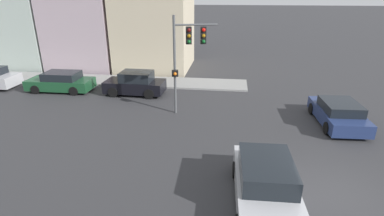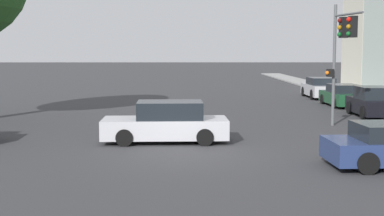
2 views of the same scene
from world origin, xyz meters
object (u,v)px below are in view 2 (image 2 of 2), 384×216
object	(u,v)px
crossing_car_0	(166,123)
parked_car_2	(320,88)
traffic_signal	(342,42)
parked_car_1	(343,96)
parked_car_0	(373,103)

from	to	relation	value
crossing_car_0	parked_car_2	world-z (taller)	crossing_car_0
crossing_car_0	traffic_signal	bearing A→B (deg)	-155.96
crossing_car_0	parked_car_1	bearing A→B (deg)	-130.31
parked_car_0	parked_car_1	bearing A→B (deg)	1.21
crossing_car_0	parked_car_2	bearing A→B (deg)	-120.59
parked_car_2	crossing_car_0	bearing A→B (deg)	151.68
parked_car_1	parked_car_2	xyz separation A→B (m)	(0.03, 5.91, 0.07)
traffic_signal	crossing_car_0	size ratio (longest dim) A/B	1.16
traffic_signal	parked_car_1	world-z (taller)	traffic_signal
traffic_signal	parked_car_2	xyz separation A→B (m)	(2.94, 15.36, -3.06)
parked_car_1	parked_car_2	world-z (taller)	parked_car_2
traffic_signal	parked_car_0	size ratio (longest dim) A/B	1.35
parked_car_0	parked_car_2	distance (m)	11.32
parked_car_1	parked_car_2	size ratio (longest dim) A/B	0.94
crossing_car_0	parked_car_0	xyz separation A→B (m)	(10.42, 7.67, 0.02)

